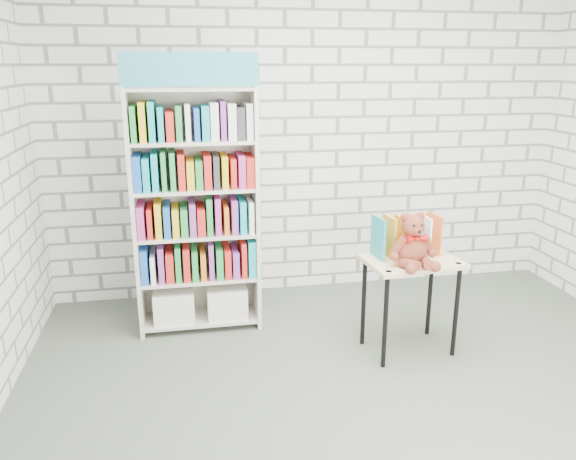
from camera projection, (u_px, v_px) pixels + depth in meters
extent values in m
plane|color=#4B5346|center=(384.00, 409.00, 3.36)|extent=(4.50, 4.50, 0.00)
cube|color=silver|center=(311.00, 134.00, 4.85)|extent=(4.50, 0.02, 2.80)
cube|color=beige|center=(135.00, 215.00, 4.11)|extent=(0.03, 0.36, 1.84)
cube|color=beige|center=(255.00, 210.00, 4.27)|extent=(0.03, 0.36, 1.84)
cube|color=beige|center=(196.00, 207.00, 4.35)|extent=(0.92, 0.02, 1.84)
cube|color=teal|center=(190.00, 69.00, 3.74)|extent=(0.92, 0.02, 0.22)
cube|color=beige|center=(201.00, 318.00, 4.43)|extent=(0.86, 0.34, 0.03)
cube|color=beige|center=(199.00, 276.00, 4.33)|extent=(0.86, 0.34, 0.03)
cube|color=beige|center=(197.00, 234.00, 4.23)|extent=(0.86, 0.34, 0.03)
cube|color=beige|center=(195.00, 188.00, 4.14)|extent=(0.86, 0.34, 0.03)
cube|color=beige|center=(193.00, 141.00, 4.04)|extent=(0.86, 0.34, 0.03)
cube|color=beige|center=(190.00, 89.00, 3.93)|extent=(0.86, 0.34, 0.03)
cube|color=silver|center=(174.00, 304.00, 4.36)|extent=(0.31, 0.30, 0.25)
cube|color=silver|center=(227.00, 300.00, 4.43)|extent=(0.31, 0.30, 0.25)
cube|color=red|center=(199.00, 260.00, 4.28)|extent=(0.86, 0.30, 0.25)
cube|color=yellow|center=(197.00, 217.00, 4.19)|extent=(0.86, 0.30, 0.25)
cube|color=blue|center=(194.00, 171.00, 4.09)|extent=(0.86, 0.30, 0.25)
cube|color=green|center=(192.00, 122.00, 3.99)|extent=(0.86, 0.30, 0.25)
cube|color=#DAB582|center=(412.00, 261.00, 3.88)|extent=(0.69, 0.51, 0.03)
cylinder|color=black|center=(385.00, 322.00, 3.74)|extent=(0.03, 0.03, 0.66)
cylinder|color=black|center=(364.00, 302.00, 4.06)|extent=(0.03, 0.03, 0.66)
cylinder|color=black|center=(456.00, 312.00, 3.89)|extent=(0.03, 0.03, 0.66)
cylinder|color=black|center=(430.00, 294.00, 4.21)|extent=(0.03, 0.03, 0.66)
cylinder|color=black|center=(389.00, 272.00, 3.65)|extent=(0.04, 0.04, 0.01)
cylinder|color=black|center=(458.00, 264.00, 3.80)|extent=(0.04, 0.04, 0.01)
cube|color=teal|center=(378.00, 239.00, 3.87)|extent=(0.04, 0.20, 0.27)
cube|color=gold|center=(389.00, 238.00, 3.89)|extent=(0.04, 0.20, 0.27)
cube|color=orange|center=(400.00, 237.00, 3.92)|extent=(0.04, 0.20, 0.27)
cube|color=black|center=(411.00, 236.00, 3.94)|extent=(0.04, 0.20, 0.27)
cube|color=white|center=(422.00, 235.00, 3.96)|extent=(0.04, 0.20, 0.27)
cube|color=orange|center=(433.00, 234.00, 3.99)|extent=(0.04, 0.20, 0.27)
ellipsoid|color=brown|center=(411.00, 249.00, 3.75)|extent=(0.21, 0.18, 0.21)
sphere|color=brown|center=(413.00, 226.00, 3.70)|extent=(0.15, 0.15, 0.15)
sphere|color=brown|center=(405.00, 217.00, 3.69)|extent=(0.06, 0.06, 0.06)
sphere|color=brown|center=(420.00, 216.00, 3.71)|extent=(0.06, 0.06, 0.06)
sphere|color=brown|center=(417.00, 231.00, 3.65)|extent=(0.06, 0.06, 0.06)
sphere|color=black|center=(414.00, 226.00, 3.63)|extent=(0.02, 0.02, 0.02)
sphere|color=black|center=(421.00, 225.00, 3.65)|extent=(0.02, 0.02, 0.02)
sphere|color=black|center=(419.00, 232.00, 3.62)|extent=(0.02, 0.02, 0.02)
cylinder|color=brown|center=(398.00, 247.00, 3.70)|extent=(0.11, 0.08, 0.15)
cylinder|color=brown|center=(428.00, 244.00, 3.75)|extent=(0.11, 0.09, 0.15)
sphere|color=brown|center=(395.00, 257.00, 3.70)|extent=(0.06, 0.06, 0.06)
sphere|color=brown|center=(432.00, 253.00, 3.76)|extent=(0.06, 0.06, 0.06)
cylinder|color=brown|center=(410.00, 264.00, 3.66)|extent=(0.12, 0.17, 0.09)
cylinder|color=brown|center=(426.00, 263.00, 3.69)|extent=(0.10, 0.17, 0.09)
sphere|color=brown|center=(411.00, 269.00, 3.59)|extent=(0.07, 0.07, 0.07)
sphere|color=brown|center=(435.00, 267.00, 3.63)|extent=(0.07, 0.07, 0.07)
cone|color=red|center=(412.00, 239.00, 3.66)|extent=(0.06, 0.06, 0.06)
cone|color=red|center=(421.00, 238.00, 3.68)|extent=(0.06, 0.06, 0.06)
sphere|color=red|center=(417.00, 239.00, 3.67)|extent=(0.03, 0.03, 0.03)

